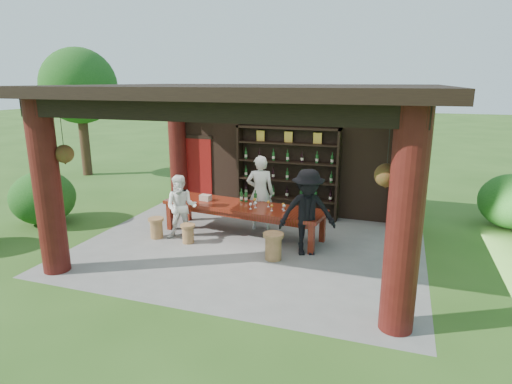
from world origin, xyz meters
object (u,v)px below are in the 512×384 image
(stool_near_left, at_px, (188,233))
(guest_woman, at_px, (181,207))
(wine_shelf, at_px, (287,172))
(stool_far_left, at_px, (156,227))
(tasting_table, at_px, (243,210))
(host, at_px, (260,193))
(guest_man, at_px, (307,213))
(napkin_basket, at_px, (205,198))
(stool_near_right, at_px, (273,246))

(stool_near_left, distance_m, guest_woman, 0.63)
(wine_shelf, relative_size, stool_far_left, 5.71)
(wine_shelf, distance_m, tasting_table, 2.02)
(host, relative_size, guest_man, 1.00)
(stool_near_left, xyz_separation_m, napkin_basket, (0.00, 0.96, 0.59))
(stool_near_right, distance_m, stool_far_left, 2.97)
(tasting_table, relative_size, stool_near_left, 9.10)
(stool_far_left, bearing_deg, wine_shelf, 47.48)
(wine_shelf, height_order, stool_far_left, wine_shelf)
(tasting_table, distance_m, host, 0.70)
(stool_near_left, relative_size, host, 0.24)
(guest_woman, bearing_deg, stool_near_left, -56.90)
(stool_near_right, bearing_deg, tasting_table, 133.68)
(stool_near_right, xyz_separation_m, stool_far_left, (-2.95, 0.32, -0.04))
(napkin_basket, bearing_deg, stool_near_right, -30.28)
(wine_shelf, height_order, guest_woman, wine_shelf)
(host, xyz_separation_m, napkin_basket, (-1.24, -0.51, -0.10))
(stool_far_left, bearing_deg, guest_woman, 16.48)
(stool_near_left, xyz_separation_m, guest_man, (2.69, 0.24, 0.69))
(wine_shelf, xyz_separation_m, stool_far_left, (-2.45, -2.67, -0.96))
(stool_near_left, distance_m, guest_man, 2.78)
(wine_shelf, distance_m, guest_woman, 3.15)
(tasting_table, height_order, guest_woman, guest_woman)
(stool_near_left, bearing_deg, stool_near_right, -7.26)
(stool_near_right, bearing_deg, guest_man, 40.97)
(stool_far_left, height_order, napkin_basket, napkin_basket)
(wine_shelf, xyz_separation_m, stool_near_right, (0.50, -2.99, -0.92))
(tasting_table, relative_size, stool_far_left, 8.25)
(guest_man, bearing_deg, napkin_basket, 143.77)
(wine_shelf, xyz_separation_m, host, (-0.35, -1.26, -0.29))
(tasting_table, relative_size, stool_near_right, 7.07)
(guest_woman, relative_size, guest_man, 0.82)
(stool_far_left, distance_m, guest_man, 3.61)
(tasting_table, bearing_deg, napkin_basket, 175.18)
(tasting_table, height_order, guest_man, guest_man)
(tasting_table, height_order, stool_near_left, tasting_table)
(wine_shelf, xyz_separation_m, guest_woman, (-1.86, -2.50, -0.46))
(wine_shelf, distance_m, guest_man, 2.73)
(wine_shelf, distance_m, napkin_basket, 2.41)
(host, height_order, guest_man, host)
(wine_shelf, distance_m, host, 1.34)
(tasting_table, bearing_deg, stool_near_left, -139.23)
(wine_shelf, bearing_deg, stool_near_left, -120.37)
(stool_far_left, bearing_deg, stool_near_left, -3.53)
(wine_shelf, bearing_deg, stool_far_left, -132.52)
(tasting_table, xyz_separation_m, host, (0.23, 0.59, 0.29))
(tasting_table, relative_size, guest_man, 2.17)
(guest_woman, bearing_deg, host, 22.71)
(stool_near_left, bearing_deg, stool_far_left, 176.47)
(tasting_table, xyz_separation_m, stool_near_left, (-1.01, -0.87, -0.41))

